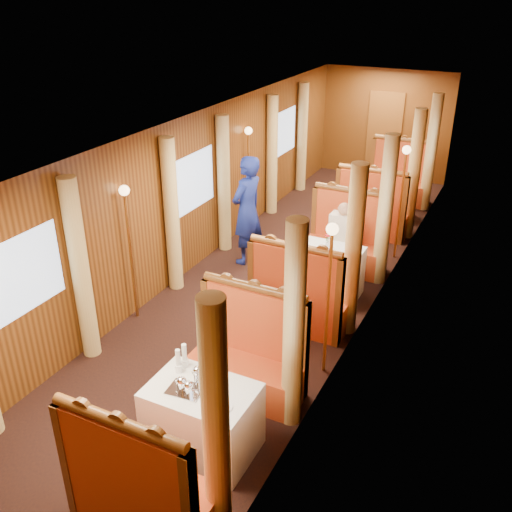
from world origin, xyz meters
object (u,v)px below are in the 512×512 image
Objects in this scene: teapot_left at (182,386)px; fruit_plate at (221,405)px; table_mid at (324,272)px; banquette_mid_aft at (346,244)px; table_far at (385,199)px; banquette_near_aft at (249,360)px; teapot_right at (189,390)px; banquette_far_fwd at (371,213)px; rose_vase_far at (390,172)px; banquette_near_fwd at (140,489)px; banquette_mid_fwd at (298,301)px; tea_tray at (185,390)px; steward at (247,210)px; table_near at (203,419)px; banquette_far_aft at (398,181)px; rose_vase_mid at (327,239)px; passenger at (342,232)px; teapot_back at (198,375)px.

fruit_plate is at bearing 8.44° from teapot_left.
banquette_mid_aft is (0.00, 1.01, 0.05)m from table_mid.
teapot_left is at bearing -91.15° from table_far.
banquette_near_aft reaches higher than teapot_right.
banquette_far_fwd is 1.13m from rose_vase_far.
banquette_near_fwd is 3.50m from banquette_mid_fwd.
tea_tray is at bearing -90.99° from table_far.
steward reaches higher than banquette_near_fwd.
banquette_near_fwd and banquette_far_fwd have the same top height.
table_far is at bearing 82.37° from teapot_right.
banquette_mid_aft and banquette_far_fwd have the same top height.
teapot_right is 7.12m from rose_vase_far.
banquette_mid_fwd is at bearing 90.00° from table_near.
banquette_far_aft is at bearing 90.00° from banquette_near_fwd.
table_mid is 2.92× the size of rose_vase_mid.
banquette_mid_aft reaches higher than table_near.
steward reaches higher than banquette_far_aft.
teapot_back is at bearing -91.31° from passenger.
banquette_near_aft is 1.00× the size of banquette_far_aft.
fruit_plate is 3.64m from rose_vase_mid.
banquette_near_aft is at bearing 90.00° from table_near.
banquette_far_fwd is 6.08m from tea_tray.
passenger is (0.06, 4.37, -0.07)m from teapot_right.
banquette_mid_aft is 2.49m from table_far.
table_mid is at bearing -90.00° from table_far.
table_mid is at bearing 94.64° from fruit_plate.
rose_vase_far reaches higher than teapot_left.
steward is at bearing 120.02° from teapot_left.
banquette_near_aft and banquette_mid_fwd have the same top height.
banquette_far_fwd is at bearing 90.00° from banquette_near_fwd.
banquette_mid_fwd reaches higher than rose_vase_far.
teapot_right is at bearing -114.07° from table_near.
table_near is 0.51m from fruit_plate.
rose_vase_mid is 0.20× the size of steward.
teapot_back is (-0.09, -5.89, 0.39)m from banquette_far_fwd.
tea_tray is (-0.12, -2.57, 0.33)m from banquette_mid_fwd.
rose_vase_mid is at bearing -89.59° from banquette_far_fwd.
banquette_near_fwd is 1.18m from teapot_back.
banquette_far_aft reaches higher than table_mid.
teapot_right is 0.66× the size of fruit_plate.
passenger reaches higher than teapot_back.
rose_vase_far is (0.01, 3.51, 0.00)m from rose_vase_mid.
banquette_near_aft is 5.99m from table_far.
banquette_mid_aft is 0.73× the size of steward.
rose_vase_far is (0.17, 7.11, 0.11)m from teapot_left.
passenger is at bearing 82.09° from teapot_right.
banquette_near_fwd is 0.97m from teapot_right.
table_near is 4.33m from steward.
banquette_near_fwd is at bearing -90.00° from passenger.
banquette_mid_fwd is at bearing -90.00° from banquette_mid_aft.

